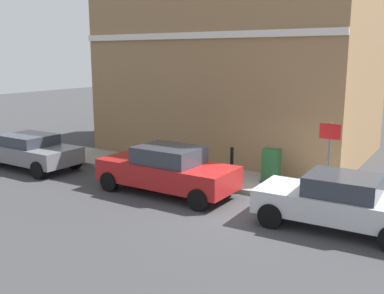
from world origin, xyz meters
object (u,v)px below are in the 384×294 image
bollard_near_cabinet (232,160)px  bollard_far_kerb (171,160)px  utility_cabinet (271,167)px  street_sign (329,150)px  car_red (167,170)px  car_silver (338,201)px  car_grey (29,150)px

bollard_near_cabinet → bollard_far_kerb: (-1.05, 1.84, 0.00)m
bollard_near_cabinet → utility_cabinet: bearing=-93.8°
utility_cabinet → street_sign: street_sign is taller
street_sign → bollard_far_kerb: bearing=90.6°
bollard_far_kerb → street_sign: bearing=-89.4°
car_red → bollard_near_cabinet: (2.50, -1.01, -0.08)m
bollard_near_cabinet → bollard_far_kerb: size_ratio=1.00×
car_red → utility_cabinet: bearing=-135.5°
utility_cabinet → street_sign: 2.47m
car_silver → bollard_far_kerb: 6.34m
car_red → utility_cabinet: (2.40, -2.52, -0.10)m
car_silver → street_sign: (1.62, 0.71, 0.94)m
car_red → car_grey: bearing=2.1°
bollard_near_cabinet → car_silver: bearing=-121.3°
car_silver → bollard_near_cabinet: bearing=-32.5°
car_red → street_sign: street_sign is taller
bollard_near_cabinet → street_sign: (-0.99, -3.59, 0.96)m
car_silver → street_sign: size_ratio=1.74×
car_red → car_grey: (-0.13, 6.45, -0.08)m
utility_cabinet → bollard_far_kerb: (-0.95, 3.35, 0.02)m
car_grey → bollard_far_kerb: car_grey is taller
car_red → street_sign: (1.50, -4.60, 0.88)m
car_silver → utility_cabinet: car_silver is taller
car_grey → bollard_far_kerb: bearing=-163.1°
car_red → bollard_near_cabinet: bearing=-111.1°
utility_cabinet → car_grey: bearing=105.8°
car_grey → street_sign: street_sign is taller
utility_cabinet → bollard_far_kerb: utility_cabinet is taller
car_grey → street_sign: (1.64, -11.05, 0.96)m
car_red → car_grey: 6.45m
car_silver → car_red: (0.12, 5.31, 0.06)m
car_red → bollard_far_kerb: bearing=-59.1°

